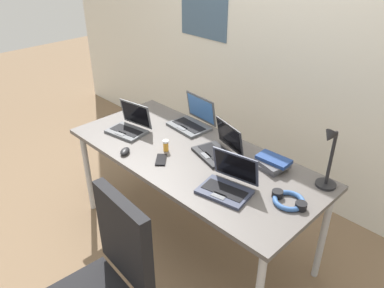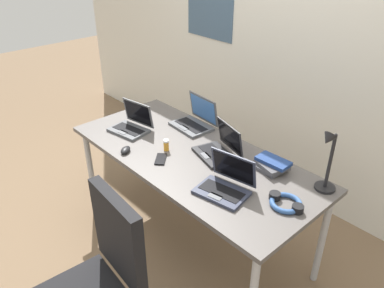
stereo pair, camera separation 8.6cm
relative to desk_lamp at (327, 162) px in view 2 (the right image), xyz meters
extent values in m
plane|color=#7A6047|center=(-0.80, -0.28, -0.94)|extent=(12.00, 12.00, 0.00)
cube|color=silver|center=(-0.80, 0.82, 0.36)|extent=(6.00, 0.12, 2.60)
cube|color=#595451|center=(-0.80, -0.28, -0.21)|extent=(1.80, 0.80, 0.03)
cylinder|color=#B2B5BA|center=(-1.64, -0.62, -0.58)|extent=(0.04, 0.04, 0.71)
cylinder|color=#B2B5BA|center=(-1.64, 0.06, -0.58)|extent=(0.04, 0.04, 0.71)
cylinder|color=#B2B5BA|center=(0.04, 0.06, -0.58)|extent=(0.04, 0.04, 0.71)
cylinder|color=black|center=(0.00, 0.03, -0.19)|extent=(0.12, 0.12, 0.02)
cylinder|color=black|center=(0.00, 0.03, -0.01)|extent=(0.02, 0.02, 0.34)
cylinder|color=black|center=(0.00, -0.01, 0.16)|extent=(0.01, 0.08, 0.01)
cone|color=black|center=(0.00, -0.05, 0.16)|extent=(0.07, 0.09, 0.09)
cube|color=#232326|center=(-0.69, -0.18, -0.19)|extent=(0.33, 0.26, 0.02)
cube|color=black|center=(-0.69, -0.18, -0.18)|extent=(0.27, 0.17, 0.00)
cube|color=#595B60|center=(-0.70, -0.24, -0.18)|extent=(0.09, 0.06, 0.00)
cube|color=#232326|center=(-0.66, -0.07, -0.08)|extent=(0.28, 0.12, 0.19)
cube|color=black|center=(-0.66, -0.08, -0.08)|extent=(0.25, 0.10, 0.16)
cube|color=#515459|center=(-1.36, -0.40, -0.19)|extent=(0.30, 0.23, 0.02)
cube|color=black|center=(-1.36, -0.40, -0.18)|extent=(0.26, 0.14, 0.00)
cube|color=#595B60|center=(-1.34, -0.46, -0.18)|extent=(0.08, 0.05, 0.00)
cube|color=#515459|center=(-1.37, -0.30, -0.08)|extent=(0.28, 0.08, 0.19)
cube|color=black|center=(-1.37, -0.30, -0.08)|extent=(0.25, 0.07, 0.16)
cube|color=#33384C|center=(-0.37, -0.44, -0.19)|extent=(0.32, 0.25, 0.02)
cube|color=black|center=(-0.37, -0.44, -0.18)|extent=(0.27, 0.15, 0.00)
cube|color=#595B60|center=(-0.36, -0.51, -0.18)|extent=(0.09, 0.06, 0.00)
cube|color=#33384C|center=(-0.39, -0.33, -0.08)|extent=(0.29, 0.10, 0.19)
cube|color=black|center=(-0.39, -0.33, -0.08)|extent=(0.26, 0.09, 0.16)
cube|color=#515459|center=(-1.09, -0.02, -0.19)|extent=(0.32, 0.23, 0.02)
cube|color=black|center=(-1.09, -0.02, -0.18)|extent=(0.28, 0.14, 0.00)
cube|color=#595B60|center=(-1.10, -0.09, -0.18)|extent=(0.09, 0.05, 0.00)
cube|color=#515459|center=(-1.08, 0.10, -0.07)|extent=(0.31, 0.06, 0.21)
cube|color=#3F72BF|center=(-1.08, 0.10, -0.07)|extent=(0.27, 0.05, 0.17)
ellipsoid|color=black|center=(-1.12, -0.59, -0.18)|extent=(0.10, 0.11, 0.03)
cube|color=black|center=(-0.89, -0.47, -0.19)|extent=(0.14, 0.14, 0.01)
torus|color=#335999|center=(-0.06, -0.26, -0.18)|extent=(0.18, 0.18, 0.03)
cylinder|color=black|center=(-0.14, -0.26, -0.18)|extent=(0.06, 0.06, 0.04)
cylinder|color=black|center=(0.01, -0.26, -0.18)|extent=(0.06, 0.06, 0.04)
cylinder|color=gold|center=(-0.96, -0.37, -0.16)|extent=(0.04, 0.04, 0.06)
cylinder|color=white|center=(-0.96, -0.37, -0.13)|extent=(0.04, 0.04, 0.01)
cube|color=#4C4C51|center=(-0.33, -0.04, -0.19)|extent=(0.16, 0.15, 0.02)
cube|color=#4C4C51|center=(-0.33, -0.03, -0.16)|extent=(0.21, 0.19, 0.02)
cube|color=navy|center=(-0.33, -0.02, -0.14)|extent=(0.21, 0.12, 0.02)
cube|color=black|center=(-0.48, -1.06, -0.21)|extent=(0.42, 0.09, 0.48)
camera|label=1|loc=(0.75, -1.80, 1.12)|focal=35.71mm
camera|label=2|loc=(0.80, -1.74, 1.12)|focal=35.71mm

